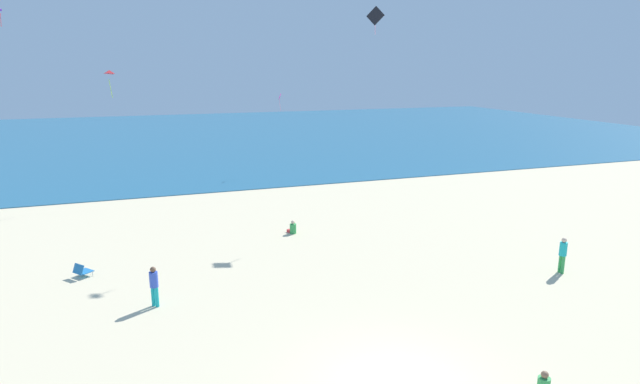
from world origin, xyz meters
TOP-DOWN VIEW (x-y plane):
  - ground_plane at (0.00, 10.00)m, footprint 120.00×120.00m
  - ocean_water at (0.00, 53.65)m, footprint 120.00×60.00m
  - beach_chair_mid_beach at (-8.52, 10.87)m, footprint 0.82×0.82m
  - person_0 at (1.03, 13.57)m, footprint 0.46×0.61m
  - person_1 at (9.95, 4.97)m, footprint 0.32×0.32m
  - person_4 at (-5.85, 7.15)m, footprint 0.42×0.42m
  - kite_black at (6.43, 15.94)m, footprint 0.75×0.78m
  - kite_red at (-7.39, 24.61)m, footprint 0.77×0.74m
  - kite_magenta at (4.66, 29.50)m, footprint 0.20×0.49m
  - kite_purple at (-13.70, 28.91)m, footprint 0.50×0.49m

SIDE VIEW (x-z plane):
  - ground_plane at x=0.00m, z-range 0.00..0.00m
  - ocean_water at x=0.00m, z-range 0.00..0.05m
  - person_0 at x=1.03m, z-range -0.09..0.60m
  - beach_chair_mid_beach at x=-8.52m, z-range -0.01..0.56m
  - person_4 at x=-5.85m, z-range 0.11..1.59m
  - person_1 at x=9.95m, z-range 0.12..1.62m
  - kite_magenta at x=4.66m, z-range 5.15..6.49m
  - kite_red at x=-7.39m, z-range 7.01..8.72m
  - kite_black at x=6.43m, z-range 10.09..11.56m
  - kite_purple at x=-13.70m, z-range 11.11..12.33m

